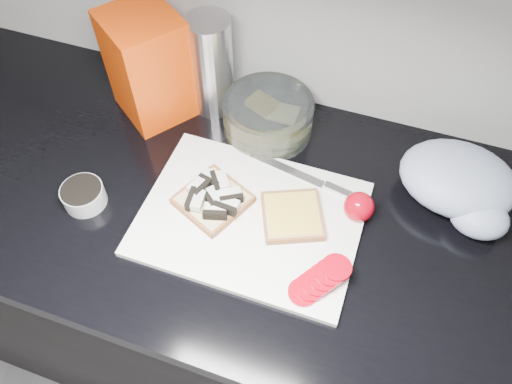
{
  "coord_description": "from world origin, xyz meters",
  "views": [
    {
      "loc": [
        0.16,
        0.69,
        1.68
      ],
      "look_at": [
        -0.01,
        1.19,
        0.95
      ],
      "focal_mm": 35.0,
      "sensor_mm": 36.0,
      "label": 1
    }
  ],
  "objects_px": {
    "glass_bowl": "(268,116)",
    "steel_canister": "(211,66)",
    "bread_bag": "(148,66)",
    "cutting_board": "(251,218)"
  },
  "relations": [
    {
      "from": "glass_bowl",
      "to": "steel_canister",
      "type": "height_order",
      "value": "steel_canister"
    },
    {
      "from": "glass_bowl",
      "to": "bread_bag",
      "type": "distance_m",
      "value": 0.26
    },
    {
      "from": "cutting_board",
      "to": "glass_bowl",
      "type": "bearing_deg",
      "value": 100.63
    },
    {
      "from": "bread_bag",
      "to": "steel_canister",
      "type": "height_order",
      "value": "bread_bag"
    },
    {
      "from": "glass_bowl",
      "to": "bread_bag",
      "type": "bearing_deg",
      "value": -176.17
    },
    {
      "from": "glass_bowl",
      "to": "bread_bag",
      "type": "height_order",
      "value": "bread_bag"
    },
    {
      "from": "bread_bag",
      "to": "steel_canister",
      "type": "bearing_deg",
      "value": 59.0
    },
    {
      "from": "cutting_board",
      "to": "glass_bowl",
      "type": "distance_m",
      "value": 0.24
    },
    {
      "from": "cutting_board",
      "to": "steel_canister",
      "type": "height_order",
      "value": "steel_canister"
    },
    {
      "from": "cutting_board",
      "to": "steel_canister",
      "type": "xyz_separation_m",
      "value": [
        -0.18,
        0.26,
        0.1
      ]
    }
  ]
}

